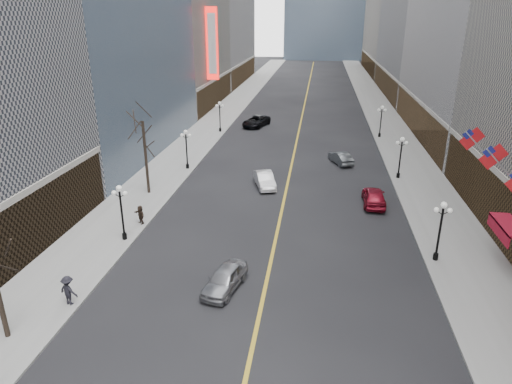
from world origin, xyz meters
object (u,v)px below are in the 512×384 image
(streetlamp_east_2, at_px, (401,153))
(streetlamp_west_1, at_px, (121,207))
(streetlamp_east_3, at_px, (381,118))
(streetlamp_west_2, at_px, (186,145))
(car_sb_mid, at_px, (374,196))
(streetlamp_east_1, at_px, (441,225))
(car_nb_mid, at_px, (265,180))
(car_nb_near, at_px, (225,279))
(car_sb_far, at_px, (341,158))
(car_nb_far, at_px, (256,121))
(streetlamp_west_3, at_px, (220,113))

(streetlamp_east_2, bearing_deg, streetlamp_west_1, -142.67)
(streetlamp_east_3, bearing_deg, streetlamp_west_2, -142.67)
(car_sb_mid, bearing_deg, streetlamp_east_3, -96.85)
(streetlamp_east_1, bearing_deg, car_nb_mid, 136.09)
(streetlamp_east_2, relative_size, streetlamp_west_1, 1.00)
(streetlamp_east_1, xyz_separation_m, streetlamp_west_2, (-23.60, 18.00, 0.00))
(car_nb_near, relative_size, car_sb_mid, 0.90)
(streetlamp_east_1, xyz_separation_m, streetlamp_east_3, (0.00, 36.00, 0.00))
(car_sb_mid, bearing_deg, car_sb_far, -77.43)
(streetlamp_east_3, distance_m, streetlamp_west_1, 43.05)
(car_sb_far, bearing_deg, streetlamp_west_2, -7.10)
(car_sb_mid, bearing_deg, car_nb_far, -62.63)
(streetlamp_west_1, relative_size, car_nb_near, 1.01)
(streetlamp_east_1, distance_m, car_nb_near, 15.58)
(car_nb_near, relative_size, car_nb_far, 0.73)
(car_nb_far, bearing_deg, car_nb_near, -68.24)
(streetlamp_east_1, bearing_deg, car_nb_far, 114.73)
(streetlamp_west_1, relative_size, car_sb_mid, 0.91)
(streetlamp_east_1, relative_size, car_nb_far, 0.74)
(streetlamp_east_3, height_order, car_nb_near, streetlamp_east_3)
(streetlamp_east_2, bearing_deg, streetlamp_east_3, 90.00)
(streetlamp_west_1, relative_size, car_sb_far, 1.03)
(streetlamp_west_2, distance_m, car_sb_mid, 21.76)
(car_sb_mid, bearing_deg, car_nb_near, 55.83)
(streetlamp_east_2, height_order, car_nb_far, streetlamp_east_2)
(car_nb_mid, relative_size, car_nb_far, 0.77)
(streetlamp_west_3, height_order, car_nb_far, streetlamp_west_3)
(streetlamp_east_3, bearing_deg, car_nb_mid, -122.10)
(streetlamp_east_2, relative_size, streetlamp_west_3, 1.00)
(streetlamp_west_1, height_order, car_sb_far, streetlamp_west_1)
(streetlamp_east_2, xyz_separation_m, car_nb_far, (-18.72, 22.65, -2.05))
(car_sb_far, bearing_deg, car_sb_mid, 79.97)
(streetlamp_west_2, bearing_deg, streetlamp_west_3, 90.00)
(streetlamp_east_1, distance_m, car_nb_far, 44.80)
(streetlamp_east_2, bearing_deg, car_sb_mid, -113.48)
(streetlamp_east_2, distance_m, car_sb_mid, 8.73)
(streetlamp_west_1, xyz_separation_m, car_sb_far, (17.58, 22.67, -2.18))
(car_nb_near, distance_m, car_sb_mid, 19.27)
(streetlamp_west_1, bearing_deg, streetlamp_west_3, 90.00)
(streetlamp_west_1, bearing_deg, car_sb_mid, 26.80)
(car_nb_mid, relative_size, car_sb_mid, 0.94)
(streetlamp_west_3, distance_m, car_nb_near, 42.67)
(streetlamp_east_1, relative_size, streetlamp_west_2, 1.00)
(streetlamp_east_1, xyz_separation_m, car_nb_far, (-18.72, 40.65, -2.05))
(streetlamp_east_3, distance_m, car_nb_mid, 26.58)
(streetlamp_east_3, height_order, car_nb_mid, streetlamp_east_3)
(streetlamp_west_3, xyz_separation_m, car_nb_mid, (9.52, -22.45, -2.13))
(streetlamp_east_1, bearing_deg, car_sb_mid, 108.31)
(streetlamp_east_1, distance_m, car_sb_mid, 10.95)
(car_sb_far, bearing_deg, streetlamp_east_1, 82.88)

